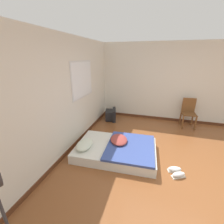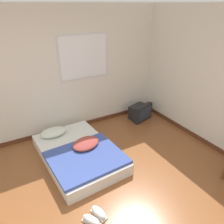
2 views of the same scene
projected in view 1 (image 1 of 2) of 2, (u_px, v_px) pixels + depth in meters
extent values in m
plane|color=brown|center=(179.00, 174.00, 2.92)|extent=(20.00, 20.00, 0.00)
cube|color=silver|center=(61.00, 100.00, 3.12)|extent=(7.81, 0.06, 2.60)
cube|color=#562D19|center=(69.00, 151.00, 3.55)|extent=(7.81, 0.02, 0.09)
cube|color=silver|center=(82.00, 80.00, 3.86)|extent=(1.09, 0.01, 0.93)
cube|color=white|center=(82.00, 80.00, 3.86)|extent=(1.02, 0.01, 0.86)
cube|color=silver|center=(175.00, 84.00, 4.92)|extent=(0.06, 7.31, 2.60)
cube|color=#562D19|center=(170.00, 119.00, 5.33)|extent=(0.02, 7.31, 0.09)
cube|color=silver|center=(116.00, 150.00, 3.48)|extent=(1.27, 1.86, 0.21)
ellipsoid|color=silver|center=(85.00, 144.00, 3.38)|extent=(0.54, 0.37, 0.14)
cube|color=#384C93|center=(130.00, 147.00, 3.37)|extent=(1.25, 1.11, 0.05)
ellipsoid|color=#993D38|center=(119.00, 140.00, 3.54)|extent=(0.63, 0.55, 0.11)
cube|color=black|center=(109.00, 115.00, 5.34)|extent=(0.50, 0.36, 0.32)
cube|color=black|center=(114.00, 115.00, 5.33)|extent=(0.56, 0.25, 0.40)
cube|color=#283342|center=(116.00, 114.00, 5.33)|extent=(0.44, 0.13, 0.29)
cube|color=brown|center=(195.00, 124.00, 4.57)|extent=(0.04, 0.04, 0.45)
cube|color=brown|center=(183.00, 122.00, 4.64)|extent=(0.04, 0.04, 0.45)
cube|color=brown|center=(192.00, 119.00, 4.90)|extent=(0.04, 0.04, 0.45)
cube|color=brown|center=(180.00, 118.00, 4.98)|extent=(0.04, 0.04, 0.45)
cube|color=brown|center=(189.00, 114.00, 4.69)|extent=(0.44, 0.44, 0.02)
cube|color=brown|center=(189.00, 105.00, 4.77)|extent=(0.06, 0.39, 0.45)
cube|color=silver|center=(178.00, 176.00, 2.84)|extent=(0.21, 0.28, 0.02)
ellipsoid|color=white|center=(179.00, 174.00, 2.83)|extent=(0.22, 0.28, 0.09)
cube|color=silver|center=(174.00, 171.00, 2.98)|extent=(0.16, 0.28, 0.02)
ellipsoid|color=white|center=(175.00, 169.00, 2.97)|extent=(0.17, 0.28, 0.09)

